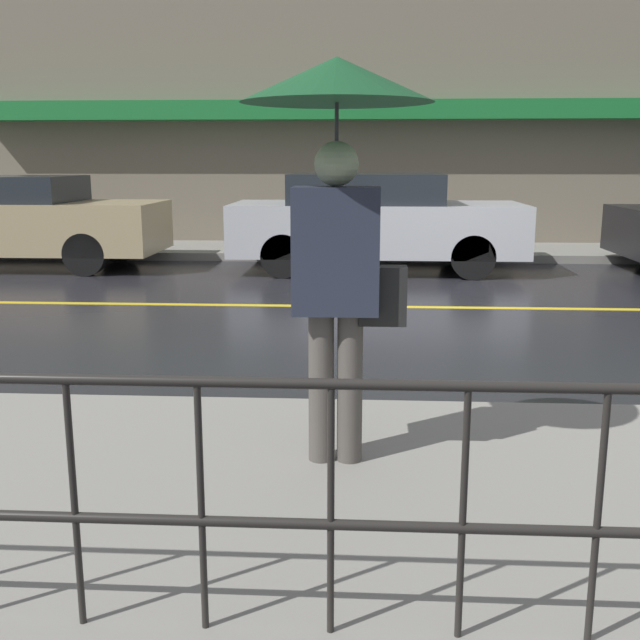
# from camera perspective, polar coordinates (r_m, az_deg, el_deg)

# --- Properties ---
(ground_plane) EXTENTS (80.00, 80.00, 0.00)m
(ground_plane) POSITION_cam_1_polar(r_m,az_deg,el_deg) (8.90, 9.57, 0.94)
(ground_plane) COLOR black
(sidewalk_near) EXTENTS (28.00, 2.76, 0.13)m
(sidewalk_near) POSITION_cam_1_polar(r_m,az_deg,el_deg) (3.89, 18.04, -13.38)
(sidewalk_near) COLOR gray
(sidewalk_near) RESTS_ON ground_plane
(sidewalk_far) EXTENTS (28.00, 2.04, 0.13)m
(sidewalk_far) POSITION_cam_1_polar(r_m,az_deg,el_deg) (13.75, 7.42, 5.20)
(sidewalk_far) COLOR gray
(sidewalk_far) RESTS_ON ground_plane
(lane_marking) EXTENTS (25.20, 0.12, 0.01)m
(lane_marking) POSITION_cam_1_polar(r_m,az_deg,el_deg) (8.90, 9.57, 0.96)
(lane_marking) COLOR gold
(lane_marking) RESTS_ON ground_plane
(building_storefront) EXTENTS (28.00, 0.85, 6.68)m
(building_storefront) POSITION_cam_1_polar(r_m,az_deg,el_deg) (14.89, 7.45, 18.19)
(building_storefront) COLOR #706656
(building_storefront) RESTS_ON ground_plane
(pedestrian) EXTENTS (0.94, 0.94, 2.05)m
(pedestrian) POSITION_cam_1_polar(r_m,az_deg,el_deg) (3.75, 1.37, 12.13)
(pedestrian) COLOR #4C4742
(pedestrian) RESTS_ON sidewalk_near
(car_tan) EXTENTS (4.79, 1.78, 1.45)m
(car_tan) POSITION_cam_1_polar(r_m,az_deg,el_deg) (12.99, -22.70, 7.03)
(car_tan) COLOR tan
(car_tan) RESTS_ON ground_plane
(car_silver) EXTENTS (4.44, 1.81, 1.49)m
(car_silver) POSITION_cam_1_polar(r_m,az_deg,el_deg) (11.69, 4.16, 7.53)
(car_silver) COLOR #B2B5BA
(car_silver) RESTS_ON ground_plane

